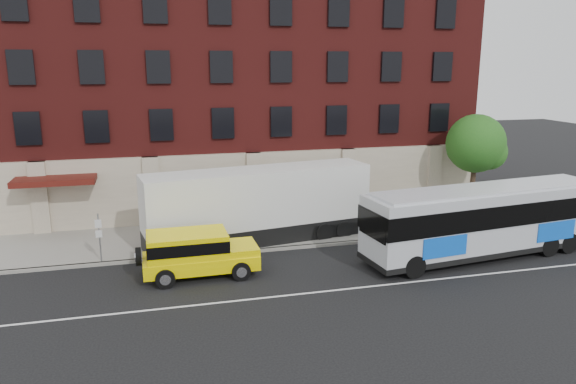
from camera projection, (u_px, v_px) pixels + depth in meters
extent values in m
plane|color=black|center=(308.00, 299.00, 21.98)|extent=(120.00, 120.00, 0.00)
cube|color=gray|center=(264.00, 232.00, 30.45)|extent=(60.00, 6.00, 0.15)
cube|color=gray|center=(275.00, 249.00, 27.62)|extent=(60.00, 0.25, 0.15)
cube|color=silver|center=(305.00, 293.00, 22.45)|extent=(60.00, 0.12, 0.01)
cube|color=#591615|center=(238.00, 89.00, 36.22)|extent=(30.00, 10.00, 15.00)
cube|color=#B6A990|center=(254.00, 185.00, 32.65)|extent=(30.00, 0.35, 4.00)
cube|color=#48120C|center=(55.00, 180.00, 28.95)|extent=(4.20, 2.20, 0.30)
cube|color=#B6A990|center=(40.00, 197.00, 29.67)|extent=(0.90, 0.55, 4.00)
cube|color=#B6A990|center=(152.00, 191.00, 31.11)|extent=(0.90, 0.55, 4.00)
cube|color=#B6A990|center=(254.00, 186.00, 32.55)|extent=(0.90, 0.55, 4.00)
cube|color=#B6A990|center=(347.00, 180.00, 34.00)|extent=(0.90, 0.55, 4.00)
cube|color=#B6A990|center=(433.00, 176.00, 35.44)|extent=(0.90, 0.55, 4.00)
cube|color=black|center=(28.00, 128.00, 28.88)|extent=(1.30, 0.20, 1.80)
cube|color=black|center=(97.00, 127.00, 29.72)|extent=(1.30, 0.20, 1.80)
cube|color=black|center=(161.00, 125.00, 30.57)|extent=(1.30, 0.20, 1.80)
cube|color=black|center=(223.00, 123.00, 31.41)|extent=(1.30, 0.20, 1.80)
cube|color=black|center=(281.00, 122.00, 32.25)|extent=(1.30, 0.20, 1.80)
cube|color=black|center=(336.00, 120.00, 33.09)|extent=(1.30, 0.20, 1.80)
cube|color=black|center=(389.00, 119.00, 33.93)|extent=(1.30, 0.20, 1.80)
cube|color=black|center=(439.00, 117.00, 34.77)|extent=(1.30, 0.20, 1.80)
cube|color=black|center=(21.00, 67.00, 28.14)|extent=(1.30, 0.20, 1.80)
cube|color=black|center=(92.00, 67.00, 28.98)|extent=(1.30, 0.20, 1.80)
cube|color=black|center=(158.00, 67.00, 29.82)|extent=(1.30, 0.20, 1.80)
cube|color=black|center=(221.00, 67.00, 30.66)|extent=(1.30, 0.20, 1.80)
cube|color=black|center=(281.00, 67.00, 31.50)|extent=(1.30, 0.20, 1.80)
cube|color=black|center=(338.00, 67.00, 32.34)|extent=(1.30, 0.20, 1.80)
cube|color=black|center=(391.00, 67.00, 33.18)|extent=(1.30, 0.20, 1.80)
cube|color=black|center=(442.00, 67.00, 34.03)|extent=(1.30, 0.20, 1.80)
cube|color=black|center=(14.00, 3.00, 27.39)|extent=(1.30, 0.20, 1.80)
cube|color=black|center=(86.00, 5.00, 28.23)|extent=(1.30, 0.20, 1.80)
cube|color=black|center=(155.00, 6.00, 29.07)|extent=(1.30, 0.20, 1.80)
cube|color=black|center=(220.00, 8.00, 29.91)|extent=(1.30, 0.20, 1.80)
cube|color=black|center=(281.00, 9.00, 30.76)|extent=(1.30, 0.20, 1.80)
cube|color=black|center=(339.00, 11.00, 31.60)|extent=(1.30, 0.20, 1.80)
cube|color=black|center=(394.00, 12.00, 32.44)|extent=(1.30, 0.20, 1.80)
cube|color=black|center=(446.00, 13.00, 33.28)|extent=(1.30, 0.20, 1.80)
cube|color=black|center=(70.00, 203.00, 30.15)|extent=(2.60, 0.15, 2.80)
cube|color=black|center=(179.00, 196.00, 31.59)|extent=(2.60, 0.15, 2.80)
cube|color=black|center=(278.00, 190.00, 33.04)|extent=(2.60, 0.15, 2.80)
cube|color=black|center=(369.00, 185.00, 34.48)|extent=(2.60, 0.15, 2.80)
cylinder|color=gray|center=(100.00, 239.00, 25.49)|extent=(0.07, 0.07, 2.50)
cube|color=silver|center=(98.00, 224.00, 25.16)|extent=(0.30, 0.03, 0.40)
cube|color=silver|center=(99.00, 234.00, 25.28)|extent=(0.30, 0.03, 0.35)
cylinder|color=#322519|center=(472.00, 189.00, 33.79)|extent=(0.32, 0.32, 3.00)
sphere|color=#164C15|center=(476.00, 143.00, 33.12)|extent=(3.60, 3.60, 3.60)
sphere|color=#164C15|center=(489.00, 152.00, 33.03)|extent=(2.20, 2.20, 2.20)
sphere|color=#164C15|center=(463.00, 149.00, 33.44)|extent=(2.00, 2.00, 2.00)
cube|color=#B8BBC3|center=(486.00, 219.00, 26.46)|extent=(12.94, 4.10, 3.02)
cube|color=black|center=(484.00, 246.00, 26.79)|extent=(13.00, 4.16, 0.27)
cube|color=#B8BBC3|center=(489.00, 188.00, 26.09)|extent=(12.27, 3.71, 0.13)
cube|color=black|center=(487.00, 210.00, 26.34)|extent=(13.04, 4.20, 1.06)
cube|color=blue|center=(445.00, 247.00, 24.18)|extent=(2.32, 0.31, 0.95)
cube|color=blue|center=(515.00, 217.00, 28.93)|extent=(2.32, 0.31, 0.95)
cylinder|color=black|center=(414.00, 267.00, 23.99)|extent=(1.09, 0.44, 1.06)
cylinder|color=black|center=(386.00, 250.00, 26.17)|extent=(1.09, 0.44, 1.06)
cylinder|color=black|center=(549.00, 246.00, 26.72)|extent=(1.09, 0.44, 1.06)
cylinder|color=black|center=(513.00, 232.00, 28.89)|extent=(1.09, 0.44, 1.06)
cylinder|color=black|center=(568.00, 243.00, 27.16)|extent=(1.09, 0.44, 1.06)
cylinder|color=black|center=(531.00, 230.00, 29.34)|extent=(1.09, 0.44, 1.06)
cube|color=#FFE800|center=(201.00, 261.00, 24.23)|extent=(5.10, 2.18, 0.63)
cube|color=#FFE800|center=(187.00, 244.00, 23.89)|extent=(3.51, 2.12, 1.06)
cube|color=black|center=(187.00, 243.00, 23.87)|extent=(3.56, 2.16, 0.53)
cube|color=#FFE800|center=(239.00, 248.00, 24.56)|extent=(1.61, 2.03, 0.32)
cube|color=black|center=(257.00, 255.00, 24.87)|extent=(0.09, 1.69, 0.58)
cylinder|color=black|center=(138.00, 256.00, 23.44)|extent=(0.24, 0.81, 0.80)
cylinder|color=black|center=(241.00, 271.00, 23.73)|extent=(0.85, 0.31, 0.85)
cylinder|color=silver|center=(241.00, 271.00, 23.73)|extent=(0.47, 0.32, 0.46)
cylinder|color=black|center=(233.00, 256.00, 25.68)|extent=(0.85, 0.31, 0.85)
cylinder|color=silver|center=(233.00, 256.00, 25.68)|extent=(0.47, 0.32, 0.46)
cylinder|color=black|center=(165.00, 279.00, 22.91)|extent=(0.85, 0.31, 0.85)
cylinder|color=silver|center=(165.00, 279.00, 22.91)|extent=(0.47, 0.32, 0.46)
cylinder|color=black|center=(163.00, 262.00, 24.85)|extent=(0.85, 0.31, 0.85)
cylinder|color=silver|center=(163.00, 262.00, 24.85)|extent=(0.47, 0.32, 0.46)
cube|color=black|center=(259.00, 233.00, 28.72)|extent=(12.25, 4.28, 1.10)
cube|color=white|center=(259.00, 196.00, 28.25)|extent=(12.25, 4.32, 2.90)
cylinder|color=black|center=(180.00, 252.00, 25.96)|extent=(1.03, 0.44, 1.00)
cylinder|color=black|center=(170.00, 238.00, 28.01)|extent=(1.03, 0.44, 1.00)
cylinder|color=black|center=(204.00, 248.00, 26.42)|extent=(1.03, 0.44, 1.00)
cylinder|color=black|center=(193.00, 235.00, 28.48)|extent=(1.03, 0.44, 1.00)
cylinder|color=black|center=(324.00, 232.00, 28.98)|extent=(1.03, 0.44, 1.00)
cylinder|color=black|center=(306.00, 221.00, 31.04)|extent=(1.03, 0.44, 1.00)
cylinder|color=black|center=(344.00, 229.00, 29.45)|extent=(1.03, 0.44, 1.00)
cylinder|color=black|center=(324.00, 219.00, 31.50)|extent=(1.03, 0.44, 1.00)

